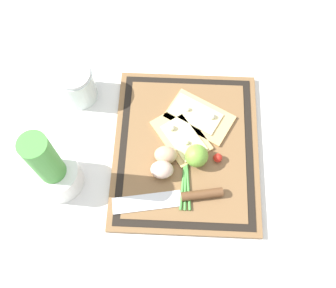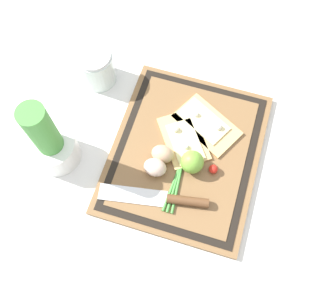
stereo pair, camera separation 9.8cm
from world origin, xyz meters
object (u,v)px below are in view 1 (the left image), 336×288
object	(u,v)px
lime	(197,156)
sauce_jar	(77,86)
pizza_slice_near	(199,116)
pizza_slice_far	(181,136)
herb_pot	(53,171)
egg_brown	(166,155)
knife	(186,197)
egg_pink	(162,170)
cherry_tomato_red	(218,158)

from	to	relation	value
lime	sauce_jar	xyz separation A→B (m)	(0.18, 0.32, 0.00)
lime	pizza_slice_near	bearing A→B (deg)	-2.58
pizza_slice_far	lime	size ratio (longest dim) A/B	3.12
sauce_jar	herb_pot	bearing A→B (deg)	176.47
pizza_slice_far	egg_brown	distance (m)	0.07
knife	egg_brown	xyz separation A→B (m)	(0.10, 0.05, 0.01)
egg_brown	egg_pink	distance (m)	0.04
egg_brown	lime	distance (m)	0.08
pizza_slice_far	herb_pot	bearing A→B (deg)	113.52
herb_pot	sauce_jar	distance (m)	0.25
pizza_slice_far	knife	world-z (taller)	pizza_slice_far
sauce_jar	pizza_slice_far	bearing A→B (deg)	-113.46
pizza_slice_far	sauce_jar	distance (m)	0.31
knife	cherry_tomato_red	distance (m)	0.13
pizza_slice_far	lime	xyz separation A→B (m)	(-0.06, -0.04, 0.02)
cherry_tomato_red	lime	bearing A→B (deg)	93.83
pizza_slice_near	sauce_jar	size ratio (longest dim) A/B	1.80
egg_brown	lime	bearing A→B (deg)	-91.50
lime	cherry_tomato_red	world-z (taller)	lime
egg_brown	herb_pot	distance (m)	0.27
lime	sauce_jar	bearing A→B (deg)	59.91
pizza_slice_far	cherry_tomato_red	world-z (taller)	pizza_slice_far
egg_brown	sauce_jar	size ratio (longest dim) A/B	0.52
pizza_slice_far	herb_pot	xyz separation A→B (m)	(-0.13, 0.29, 0.06)
cherry_tomato_red	egg_brown	bearing A→B (deg)	90.71
pizza_slice_near	pizza_slice_far	world-z (taller)	same
knife	sauce_jar	distance (m)	0.41
cherry_tomato_red	sauce_jar	xyz separation A→B (m)	(0.18, 0.37, 0.02)
cherry_tomato_red	sauce_jar	bearing A→B (deg)	64.07
lime	herb_pot	distance (m)	0.34
pizza_slice_far	egg_brown	bearing A→B (deg)	148.35
egg_pink	sauce_jar	xyz separation A→B (m)	(0.22, 0.23, 0.01)
pizza_slice_near	pizza_slice_far	bearing A→B (deg)	143.32
lime	cherry_tomato_red	distance (m)	0.06
knife	cherry_tomato_red	xyz separation A→B (m)	(0.10, -0.08, 0.00)
egg_brown	knife	bearing A→B (deg)	-152.12
cherry_tomato_red	sauce_jar	size ratio (longest dim) A/B	0.21
knife	sauce_jar	world-z (taller)	sauce_jar
egg_pink	sauce_jar	distance (m)	0.32
pizza_slice_near	sauce_jar	xyz separation A→B (m)	(0.06, 0.32, 0.02)
pizza_slice_near	lime	xyz separation A→B (m)	(-0.12, 0.01, 0.02)
egg_pink	herb_pot	distance (m)	0.26
egg_pink	lime	xyz separation A→B (m)	(0.04, -0.08, 0.01)
pizza_slice_far	cherry_tomato_red	xyz separation A→B (m)	(-0.06, -0.09, 0.01)
egg_brown	sauce_jar	world-z (taller)	sauce_jar
egg_pink	lime	size ratio (longest dim) A/B	0.98
egg_pink	herb_pot	world-z (taller)	herb_pot
egg_brown	herb_pot	world-z (taller)	herb_pot
pizza_slice_far	sauce_jar	world-z (taller)	sauce_jar
knife	pizza_slice_far	bearing A→B (deg)	5.49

